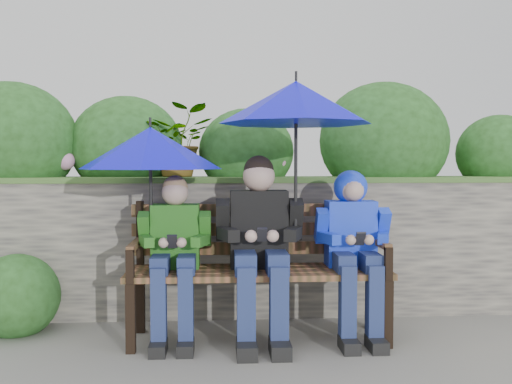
{
  "coord_description": "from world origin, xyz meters",
  "views": [
    {
      "loc": [
        -0.23,
        -3.52,
        1.14
      ],
      "look_at": [
        0.0,
        0.1,
        0.95
      ],
      "focal_mm": 40.0,
      "sensor_mm": 36.0,
      "label": 1
    }
  ],
  "objects": [
    {
      "name": "ground",
      "position": [
        0.0,
        0.0,
        0.0
      ],
      "size": [
        60.0,
        60.0,
        0.0
      ],
      "primitive_type": "plane",
      "color": "slate",
      "rests_on": "ground"
    },
    {
      "name": "garden_backdrop",
      "position": [
        -0.03,
        1.58,
        0.64
      ],
      "size": [
        8.0,
        2.88,
        1.82
      ],
      "color": "#53504D",
      "rests_on": "ground"
    },
    {
      "name": "park_bench",
      "position": [
        0.02,
        0.16,
        0.5
      ],
      "size": [
        1.67,
        0.49,
        0.88
      ],
      "color": "black",
      "rests_on": "ground"
    },
    {
      "name": "boy_left",
      "position": [
        -0.52,
        0.09,
        0.6
      ],
      "size": [
        0.46,
        0.53,
        1.06
      ],
      "color": "#176818",
      "rests_on": "ground"
    },
    {
      "name": "boy_middle",
      "position": [
        0.02,
        0.07,
        0.65
      ],
      "size": [
        0.56,
        0.64,
        1.18
      ],
      "color": "black",
      "rests_on": "ground"
    },
    {
      "name": "boy_right",
      "position": [
        0.63,
        0.1,
        0.65
      ],
      "size": [
        0.48,
        0.58,
        1.09
      ],
      "color": "#1221E5",
      "rests_on": "ground"
    },
    {
      "name": "umbrella_left",
      "position": [
        -0.67,
        0.12,
        1.23
      ],
      "size": [
        0.9,
        0.9,
        0.75
      ],
      "color": "#0607E5",
      "rests_on": "ground"
    },
    {
      "name": "umbrella_right",
      "position": [
        0.25,
        0.08,
        1.52
      ],
      "size": [
        0.98,
        0.98,
        1.02
      ],
      "color": "#0607E5",
      "rests_on": "ground"
    }
  ]
}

